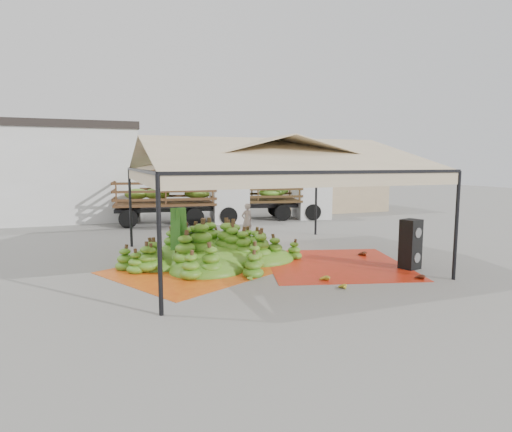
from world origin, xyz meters
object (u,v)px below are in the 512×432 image
object	(u,v)px
speaker_stack	(410,244)
vendor	(247,220)
truck_left	(187,196)
truck_right	(274,194)
banana_heap	(212,243)

from	to	relation	value
speaker_stack	vendor	bearing A→B (deg)	95.92
speaker_stack	vendor	size ratio (longest dim) A/B	1.02
truck_left	vendor	bearing A→B (deg)	-67.10
vendor	truck_right	world-z (taller)	truck_right
truck_left	truck_right	size ratio (longest dim) A/B	1.00
truck_left	speaker_stack	bearing A→B (deg)	-63.47
speaker_stack	truck_left	bearing A→B (deg)	93.25
banana_heap	truck_right	size ratio (longest dim) A/B	0.83
banana_heap	speaker_stack	size ratio (longest dim) A/B	3.88
vendor	truck_left	distance (m)	5.54
speaker_stack	truck_right	distance (m)	12.40
speaker_stack	banana_heap	bearing A→B (deg)	134.77
banana_heap	truck_right	xyz separation A→B (m)	(6.15, 9.38, 0.81)
banana_heap	vendor	size ratio (longest dim) A/B	3.97
truck_left	banana_heap	bearing A→B (deg)	-89.66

